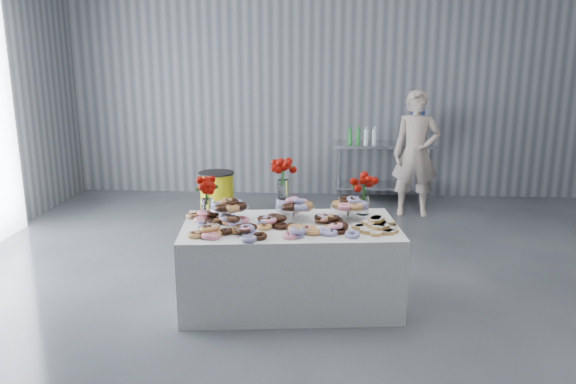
% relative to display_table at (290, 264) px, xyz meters
% --- Properties ---
extents(ground, '(9.00, 9.00, 0.00)m').
position_rel_display_table_xyz_m(ground, '(0.30, -0.41, -0.38)').
color(ground, '#37393E').
rests_on(ground, ground).
extents(display_table, '(2.00, 1.20, 0.75)m').
position_rel_display_table_xyz_m(display_table, '(0.00, 0.00, 0.00)').
color(display_table, white).
rests_on(display_table, ground).
extents(prep_table, '(1.50, 0.60, 0.90)m').
position_rel_display_table_xyz_m(prep_table, '(1.16, 3.69, 0.24)').
color(prep_table, silver).
rests_on(prep_table, ground).
extents(donut_mounds, '(1.88, 0.99, 0.09)m').
position_rel_display_table_xyz_m(donut_mounds, '(0.00, -0.05, 0.42)').
color(donut_mounds, gold).
rests_on(donut_mounds, display_table).
extents(cake_stand_left, '(0.36, 0.36, 0.17)m').
position_rel_display_table_xyz_m(cake_stand_left, '(-0.56, 0.09, 0.52)').
color(cake_stand_left, silver).
rests_on(cake_stand_left, display_table).
extents(cake_stand_mid, '(0.36, 0.36, 0.17)m').
position_rel_display_table_xyz_m(cake_stand_mid, '(0.03, 0.15, 0.52)').
color(cake_stand_mid, silver).
rests_on(cake_stand_mid, display_table).
extents(cake_stand_right, '(0.36, 0.36, 0.17)m').
position_rel_display_table_xyz_m(cake_stand_right, '(0.53, 0.21, 0.52)').
color(cake_stand_right, silver).
rests_on(cake_stand_right, display_table).
extents(danish_pile, '(0.48, 0.48, 0.11)m').
position_rel_display_table_xyz_m(danish_pile, '(0.76, -0.07, 0.43)').
color(danish_pile, silver).
rests_on(danish_pile, display_table).
extents(bouquet_left, '(0.26, 0.26, 0.42)m').
position_rel_display_table_xyz_m(bouquet_left, '(-0.77, 0.17, 0.67)').
color(bouquet_left, white).
rests_on(bouquet_left, display_table).
extents(bouquet_right, '(0.26, 0.26, 0.42)m').
position_rel_display_table_xyz_m(bouquet_right, '(0.66, 0.37, 0.67)').
color(bouquet_right, white).
rests_on(bouquet_right, display_table).
extents(bouquet_center, '(0.26, 0.26, 0.57)m').
position_rel_display_table_xyz_m(bouquet_center, '(-0.09, 0.34, 0.75)').
color(bouquet_center, silver).
rests_on(bouquet_center, display_table).
extents(water_jug, '(0.28, 0.28, 0.55)m').
position_rel_display_table_xyz_m(water_jug, '(1.66, 3.69, 0.77)').
color(water_jug, blue).
rests_on(water_jug, prep_table).
extents(drink_bottles, '(0.54, 0.08, 0.27)m').
position_rel_display_table_xyz_m(drink_bottles, '(0.84, 3.59, 0.66)').
color(drink_bottles, '#268C33').
rests_on(drink_bottles, prep_table).
extents(person, '(0.66, 0.46, 1.74)m').
position_rel_display_table_xyz_m(person, '(1.55, 2.99, 0.50)').
color(person, '#CC8C93').
rests_on(person, ground).
extents(trash_barrel, '(0.49, 0.49, 0.63)m').
position_rel_display_table_xyz_m(trash_barrel, '(-1.19, 2.70, -0.06)').
color(trash_barrel, yellow).
rests_on(trash_barrel, ground).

